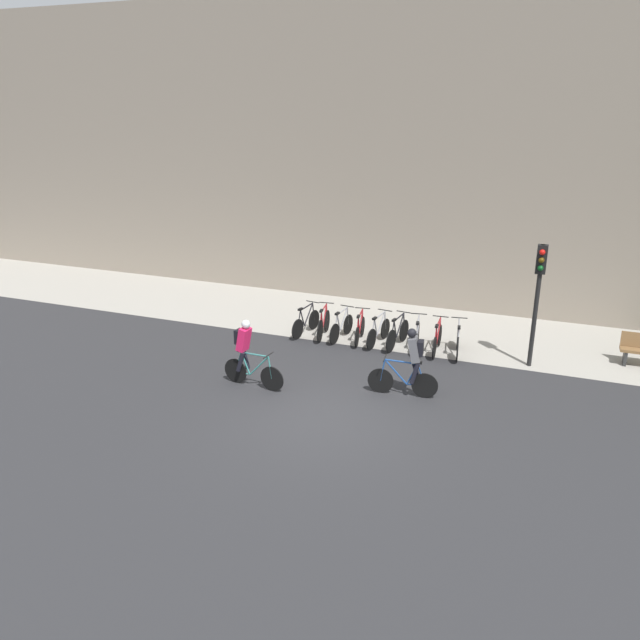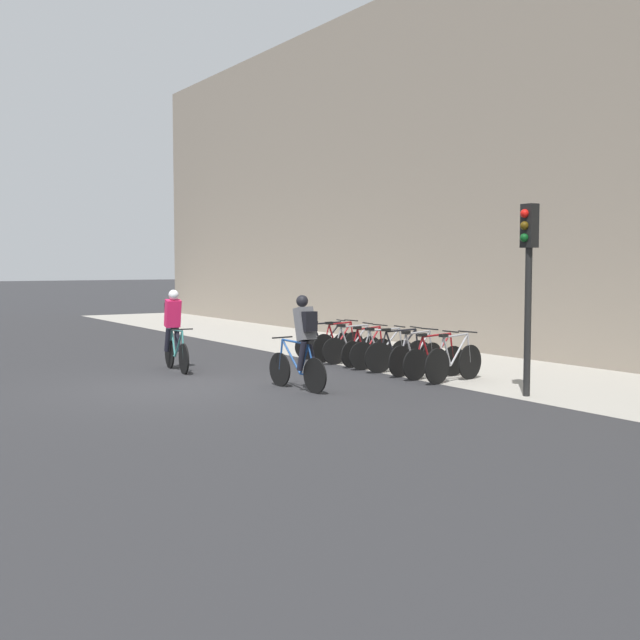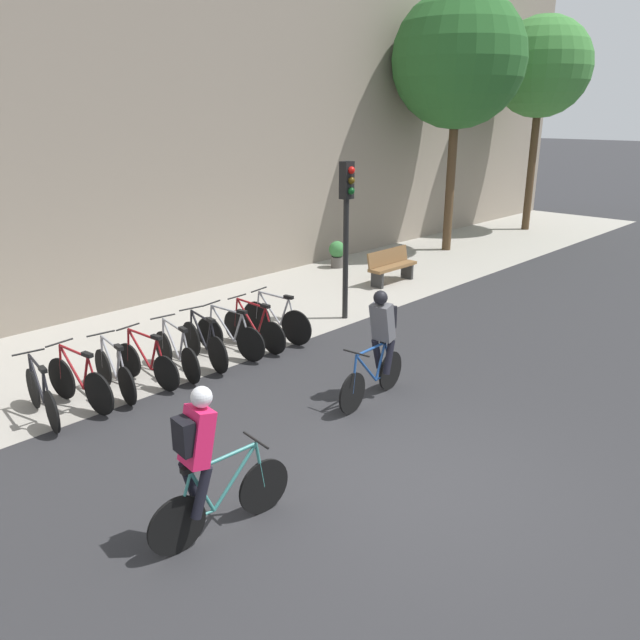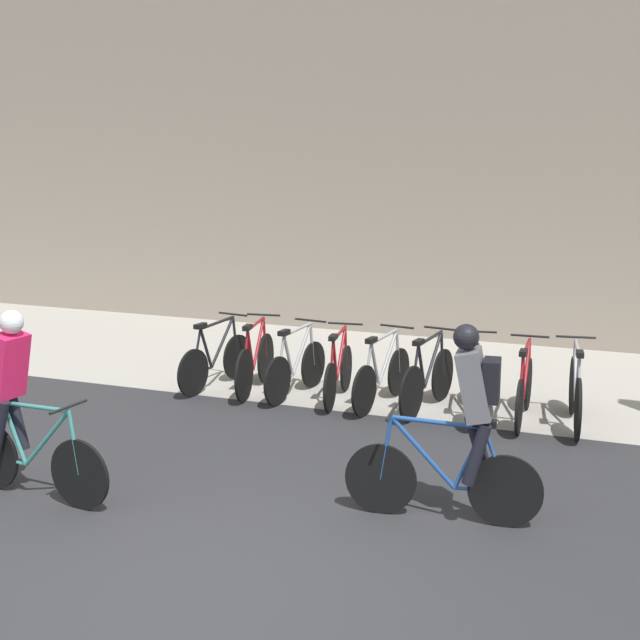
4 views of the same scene
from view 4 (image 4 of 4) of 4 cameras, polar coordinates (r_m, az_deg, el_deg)
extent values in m
plane|color=#2B2B2D|center=(6.98, -7.65, -16.56)|extent=(200.00, 200.00, 0.00)
cube|color=#A39E93|center=(12.92, 6.85, -3.29)|extent=(44.00, 4.50, 0.01)
cube|color=gray|center=(15.11, 9.86, 18.40)|extent=(44.00, 0.60, 10.29)
cylinder|color=black|center=(8.38, -15.13, -9.53)|extent=(0.65, 0.10, 0.65)
cylinder|color=teal|center=(8.52, -17.08, -7.26)|extent=(0.59, 0.10, 0.62)
cylinder|color=teal|center=(8.80, -18.97, -6.89)|extent=(0.28, 0.07, 0.58)
cylinder|color=teal|center=(8.52, -17.78, -5.31)|extent=(0.80, 0.12, 0.07)
cylinder|color=teal|center=(8.96, -19.30, -8.45)|extent=(0.44, 0.08, 0.05)
cylinder|color=teal|center=(8.31, -15.46, -7.59)|extent=(0.13, 0.05, 0.59)
cylinder|color=black|center=(8.24, -15.80, -5.37)|extent=(0.08, 0.46, 0.03)
cube|color=black|center=(8.80, -19.65, -4.75)|extent=(0.21, 0.10, 0.06)
cube|color=#EA1E56|center=(8.64, -19.34, -2.74)|extent=(0.35, 0.35, 0.63)
sphere|color=silver|center=(8.50, -19.15, -0.13)|extent=(0.24, 0.24, 0.22)
cylinder|color=black|center=(8.90, -18.81, -6.15)|extent=(0.25, 0.13, 0.56)
cylinder|color=black|center=(8.03, 3.90, -10.11)|extent=(0.64, 0.10, 0.64)
cylinder|color=black|center=(7.91, 11.78, -10.68)|extent=(0.64, 0.10, 0.64)
cylinder|color=#1E478C|center=(7.87, 6.60, -8.41)|extent=(0.59, 0.10, 0.62)
cylinder|color=#1E478C|center=(7.83, 9.53, -8.72)|extent=(0.28, 0.07, 0.58)
cylinder|color=#1E478C|center=(7.76, 7.52, -6.51)|extent=(0.80, 0.12, 0.07)
cylinder|color=#1E478C|center=(7.92, 10.18, -10.63)|extent=(0.44, 0.08, 0.05)
cylinder|color=#1E478C|center=(7.81, 11.14, -8.76)|extent=(0.23, 0.06, 0.56)
cylinder|color=#1E478C|center=(7.92, 4.24, -8.18)|extent=(0.13, 0.05, 0.59)
cylinder|color=black|center=(7.81, 4.59, -5.92)|extent=(0.08, 0.46, 0.03)
cube|color=black|center=(7.72, 10.50, -6.52)|extent=(0.21, 0.10, 0.06)
cube|color=#5B5B60|center=(7.63, 9.84, -4.12)|extent=(0.35, 0.35, 0.63)
sphere|color=black|center=(7.54, 9.34, -1.08)|extent=(0.24, 0.24, 0.22)
cylinder|color=black|center=(7.90, 10.14, -7.95)|extent=(0.28, 0.14, 0.56)
cylinder|color=black|center=(7.70, 9.99, -8.48)|extent=(0.25, 0.13, 0.56)
cube|color=black|center=(7.61, 10.90, -3.81)|extent=(0.17, 0.27, 0.36)
cylinder|color=black|center=(12.44, -5.33, -2.37)|extent=(0.13, 0.62, 0.63)
cylinder|color=black|center=(11.66, -8.12, -3.37)|extent=(0.13, 0.62, 0.63)
cylinder|color=black|center=(12.11, -6.26, -1.40)|extent=(0.12, 0.55, 0.62)
cylinder|color=black|center=(11.82, -7.30, -1.81)|extent=(0.08, 0.26, 0.58)
cylinder|color=black|center=(11.96, -6.60, -0.18)|extent=(0.15, 0.74, 0.07)
cylinder|color=black|center=(11.82, -7.53, -3.20)|extent=(0.09, 0.40, 0.05)
cylinder|color=black|center=(11.66, -7.89, -1.97)|extent=(0.06, 0.21, 0.56)
cylinder|color=black|center=(12.34, -5.46, -1.10)|extent=(0.05, 0.12, 0.58)
cylinder|color=black|center=(12.24, -5.59, 0.37)|extent=(0.46, 0.09, 0.03)
cube|color=black|center=(11.67, -7.67, -0.37)|extent=(0.11, 0.21, 0.06)
cylinder|color=black|center=(12.23, -3.49, -2.45)|extent=(0.13, 0.68, 0.68)
cylinder|color=black|center=(11.35, -4.88, -3.57)|extent=(0.13, 0.68, 0.68)
cylinder|color=maroon|center=(11.86, -3.96, -1.49)|extent=(0.11, 0.53, 0.62)
cylinder|color=maroon|center=(11.54, -4.48, -1.95)|extent=(0.07, 0.25, 0.58)
cylinder|color=maroon|center=(11.70, -4.13, -0.25)|extent=(0.14, 0.71, 0.07)
cylinder|color=maroon|center=(11.52, -4.59, -3.37)|extent=(0.08, 0.39, 0.05)
cylinder|color=maroon|center=(11.36, -4.77, -2.12)|extent=(0.06, 0.21, 0.56)
cylinder|color=maroon|center=(12.13, -3.56, -1.16)|extent=(0.05, 0.12, 0.58)
cylinder|color=black|center=(12.03, -3.63, 0.33)|extent=(0.46, 0.09, 0.03)
cube|color=black|center=(11.37, -4.67, -0.48)|extent=(0.11, 0.21, 0.06)
cylinder|color=black|center=(11.97, -0.43, -2.87)|extent=(0.11, 0.63, 0.63)
cylinder|color=black|center=(11.16, -2.74, -3.93)|extent=(0.11, 0.63, 0.63)
cylinder|color=#99999E|center=(11.62, -1.19, -1.87)|extent=(0.10, 0.53, 0.62)
cylinder|color=#99999E|center=(11.33, -2.04, -2.31)|extent=(0.07, 0.25, 0.58)
cylinder|color=#99999E|center=(11.47, -1.44, -0.60)|extent=(0.12, 0.71, 0.07)
cylinder|color=#99999E|center=(11.33, -2.25, -3.75)|extent=(0.07, 0.38, 0.05)
cylinder|color=#99999E|center=(11.17, -2.53, -2.47)|extent=(0.05, 0.20, 0.56)
cylinder|color=#99999E|center=(11.87, -0.52, -1.55)|extent=(0.05, 0.12, 0.58)
cylinder|color=black|center=(11.77, -0.61, -0.02)|extent=(0.46, 0.08, 0.03)
cube|color=black|center=(11.17, -2.32, -0.81)|extent=(0.10, 0.21, 0.06)
cylinder|color=black|center=(11.82, 1.69, -3.11)|extent=(0.11, 0.61, 0.61)
cylinder|color=black|center=(10.91, 0.64, -4.34)|extent=(0.11, 0.61, 0.61)
cylinder|color=maroon|center=(11.44, 1.36, -2.14)|extent=(0.11, 0.53, 0.62)
cylinder|color=maroon|center=(11.10, 0.96, -2.63)|extent=(0.07, 0.25, 0.58)
cylinder|color=maroon|center=(11.27, 1.25, -0.86)|extent=(0.13, 0.71, 0.07)
cylinder|color=maroon|center=(11.09, 0.86, -4.12)|extent=(0.08, 0.39, 0.05)
cylinder|color=maroon|center=(10.92, 0.74, -2.83)|extent=(0.06, 0.21, 0.56)
cylinder|color=maroon|center=(11.71, 1.66, -1.78)|extent=(0.05, 0.12, 0.58)
cylinder|color=black|center=(11.60, 1.63, -0.24)|extent=(0.46, 0.09, 0.03)
cube|color=black|center=(10.93, 0.85, -1.12)|extent=(0.11, 0.21, 0.06)
cylinder|color=black|center=(11.63, 5.06, -3.33)|extent=(0.12, 0.63, 0.63)
cylinder|color=black|center=(10.73, 2.84, -4.56)|extent=(0.12, 0.63, 0.63)
cylinder|color=#99999E|center=(11.25, 4.37, -2.34)|extent=(0.11, 0.56, 0.62)
cylinder|color=#99999E|center=(10.92, 3.54, -2.84)|extent=(0.07, 0.27, 0.58)
cylinder|color=#99999E|center=(11.09, 4.15, -1.05)|extent=(0.14, 0.76, 0.07)
cylinder|color=#99999E|center=(10.91, 3.32, -4.34)|extent=(0.09, 0.41, 0.05)
cylinder|color=#99999E|center=(10.74, 3.07, -3.03)|extent=(0.06, 0.22, 0.56)
cylinder|color=#99999E|center=(11.53, 5.00, -1.98)|extent=(0.05, 0.12, 0.59)
cylinder|color=black|center=(11.42, 4.95, -0.41)|extent=(0.46, 0.09, 0.03)
cube|color=black|center=(10.75, 3.30, -1.30)|extent=(0.11, 0.21, 0.06)
cylinder|color=black|center=(11.47, 7.85, -3.50)|extent=(0.13, 0.67, 0.67)
cylinder|color=black|center=(10.58, 5.87, -4.73)|extent=(0.13, 0.67, 0.67)
cylinder|color=black|center=(11.10, 7.25, -2.49)|extent=(0.12, 0.55, 0.62)
cylinder|color=black|center=(10.77, 6.51, -2.98)|extent=(0.08, 0.26, 0.58)
cylinder|color=black|center=(10.93, 7.07, -1.17)|extent=(0.14, 0.74, 0.07)
cylinder|color=black|center=(10.76, 6.29, -4.51)|extent=(0.09, 0.40, 0.05)
cylinder|color=black|center=(10.59, 6.09, -3.18)|extent=(0.06, 0.21, 0.56)
cylinder|color=black|center=(11.37, 7.82, -2.13)|extent=(0.05, 0.12, 0.58)
cylinder|color=black|center=(11.26, 7.79, -0.54)|extent=(0.46, 0.09, 0.03)
cube|color=black|center=(10.60, 6.32, -1.42)|extent=(0.11, 0.21, 0.06)
cylinder|color=black|center=(11.39, 9.98, -3.70)|extent=(0.14, 0.65, 0.66)
cylinder|color=black|center=(10.42, 9.78, -5.12)|extent=(0.14, 0.65, 0.66)
cylinder|color=#99999E|center=(10.99, 9.97, -2.74)|extent=(0.13, 0.55, 0.62)
cylinder|color=#99999E|center=(10.63, 9.89, -3.30)|extent=(0.08, 0.26, 0.58)
cylinder|color=#99999E|center=(10.82, 10.00, -1.43)|extent=(0.16, 0.75, 0.07)
cylinder|color=#99999E|center=(10.62, 9.82, -4.86)|extent=(0.10, 0.41, 0.05)
cylinder|color=#99999E|center=(10.43, 9.85, -3.54)|extent=(0.07, 0.21, 0.56)
cylinder|color=#99999E|center=(11.28, 10.02, -2.33)|extent=(0.05, 0.12, 0.58)
cylinder|color=black|center=(11.17, 10.07, -0.74)|extent=(0.46, 0.10, 0.03)
cube|color=black|center=(10.45, 9.93, -1.74)|extent=(0.11, 0.21, 0.06)
cylinder|color=black|center=(11.32, 13.18, -3.98)|extent=(0.07, 0.64, 0.64)
cylinder|color=black|center=(10.31, 12.63, -5.47)|extent=(0.07, 0.64, 0.64)
cylinder|color=maroon|center=(10.91, 13.07, -3.03)|extent=(0.07, 0.58, 0.62)
cylinder|color=maroon|center=(10.53, 12.87, -3.62)|extent=(0.05, 0.27, 0.58)
cylinder|color=maroon|center=(10.73, 13.08, -1.71)|extent=(0.08, 0.78, 0.07)
cylinder|color=maroon|center=(10.52, 12.75, -5.19)|extent=(0.05, 0.42, 0.05)
cylinder|color=maroon|center=(10.33, 12.75, -3.86)|extent=(0.04, 0.22, 0.56)
cylinder|color=maroon|center=(11.21, 13.23, -2.61)|extent=(0.04, 0.12, 0.59)
cylinder|color=black|center=(11.10, 13.29, -1.00)|extent=(0.46, 0.05, 0.03)
cube|color=black|center=(10.34, 12.88, -2.05)|extent=(0.09, 0.20, 0.06)
cylinder|color=black|center=(11.23, 15.85, -4.06)|extent=(0.14, 0.70, 0.70)
cylinder|color=black|center=(10.27, 16.18, -5.53)|extent=(0.14, 0.70, 0.70)
cylinder|color=#99999E|center=(10.83, 16.04, -3.10)|extent=(0.12, 0.55, 0.62)
cylinder|color=#99999E|center=(10.48, 16.16, -3.68)|extent=(0.08, 0.26, 0.58)
cylinder|color=#99999E|center=(10.66, 16.16, -1.77)|extent=(0.15, 0.74, 0.07)
cylinder|color=#99999E|center=(10.46, 16.11, -5.26)|extent=(0.09, 0.40, 0.05)
cylinder|color=#99999E|center=(10.28, 16.23, -3.92)|extent=(0.06, 0.21, 0.56)
cylinder|color=#99999E|center=(11.12, 15.95, -2.67)|extent=(0.05, 0.12, 0.58)
cylinder|color=black|center=(11.01, 16.05, -1.06)|extent=(0.46, 0.10, 0.03)
cube|color=black|center=(10.29, 16.30, -2.09)|extent=(0.11, 0.21, 0.06)
camera|label=1|loc=(7.55, -172.47, 16.99)|focal=35.00mm
camera|label=2|loc=(11.05, 111.60, -9.15)|focal=45.00mm
camera|label=3|loc=(8.89, -59.99, 12.82)|focal=35.00mm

